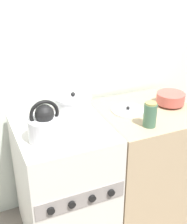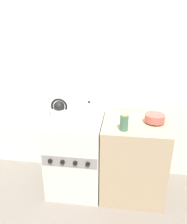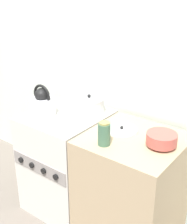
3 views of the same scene
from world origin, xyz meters
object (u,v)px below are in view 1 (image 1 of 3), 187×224
(kettle, at_px, (46,125))
(loose_pot_lid, at_px, (128,110))
(stove, at_px, (65,182))
(enamel_bowl, at_px, (170,98))
(cooking_pot, at_px, (73,105))
(storage_jar, at_px, (150,115))

(kettle, distance_m, loose_pot_lid, 0.64)
(stove, bearing_deg, enamel_bowl, 1.02)
(kettle, relative_size, enamel_bowl, 1.26)
(cooking_pot, relative_size, enamel_bowl, 1.22)
(enamel_bowl, distance_m, loose_pot_lid, 0.32)
(kettle, xyz_separation_m, enamel_bowl, (0.93, 0.13, -0.05))
(enamel_bowl, xyz_separation_m, loose_pot_lid, (-0.32, 0.03, -0.05))
(kettle, distance_m, enamel_bowl, 0.94)
(kettle, height_order, cooking_pot, kettle)
(kettle, height_order, enamel_bowl, kettle)
(cooking_pot, bearing_deg, storage_jar, -41.03)
(storage_jar, height_order, loose_pot_lid, storage_jar)
(storage_jar, distance_m, loose_pot_lid, 0.25)
(stove, bearing_deg, kettle, -138.50)
(stove, height_order, cooking_pot, cooking_pot)
(enamel_bowl, bearing_deg, storage_jar, -145.91)
(enamel_bowl, xyz_separation_m, storage_jar, (-0.30, -0.20, 0.03))
(stove, height_order, loose_pot_lid, loose_pot_lid)
(cooking_pot, bearing_deg, loose_pot_lid, -13.98)
(enamel_bowl, bearing_deg, loose_pot_lid, 173.82)
(stove, relative_size, cooking_pot, 3.56)
(stove, distance_m, loose_pot_lid, 0.65)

